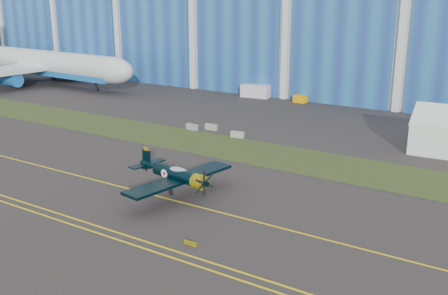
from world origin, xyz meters
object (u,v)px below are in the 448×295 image
Objects in this scene: shipping_container at (255,91)px; tug at (300,99)px; warbird at (176,174)px; jetliner at (42,36)px.

shipping_container reaches higher than tug.
shipping_container is 2.43× the size of tug.
jetliner is at bearing 159.37° from warbird.
warbird is at bearing -74.97° from shipping_container.
jetliner is 51.54m from shipping_container.
warbird reaches higher than tug.
warbird is 0.22× the size of jetliner.
jetliner reaches higher than shipping_container.
tug is (-10.08, 51.58, -1.75)m from warbird.
warbird reaches higher than shipping_container.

